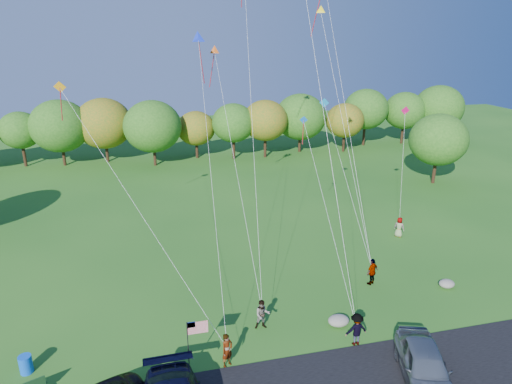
% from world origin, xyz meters
% --- Properties ---
extents(ground, '(140.00, 140.00, 0.00)m').
position_xyz_m(ground, '(0.00, 0.00, 0.00)').
color(ground, '#235E1A').
rests_on(ground, ground).
extents(treeline, '(75.05, 27.83, 8.14)m').
position_xyz_m(treeline, '(1.48, 36.60, 4.74)').
color(treeline, '#3B2415').
rests_on(treeline, ground).
extents(minivan_silver, '(3.56, 5.45, 1.73)m').
position_xyz_m(minivan_silver, '(5.90, -4.08, 0.92)').
color(minivan_silver, gray).
rests_on(minivan_silver, asphalt_lane).
extents(flyer_a, '(0.77, 0.72, 1.77)m').
position_xyz_m(flyer_a, '(-2.66, -0.80, 0.88)').
color(flyer_a, '#4C4C59').
rests_on(flyer_a, ground).
extents(flyer_b, '(0.89, 0.73, 1.71)m').
position_xyz_m(flyer_b, '(-0.26, 1.68, 0.85)').
color(flyer_b, '#4C4C59').
rests_on(flyer_b, ground).
extents(flyer_c, '(1.18, 0.70, 1.79)m').
position_xyz_m(flyer_c, '(4.09, -0.80, 0.90)').
color(flyer_c, '#4C4C59').
rests_on(flyer_c, ground).
extents(flyer_d, '(1.14, 0.88, 1.80)m').
position_xyz_m(flyer_d, '(7.71, 4.48, 0.90)').
color(flyer_d, '#4C4C59').
rests_on(flyer_d, ground).
extents(flyer_e, '(0.91, 0.93, 1.62)m').
position_xyz_m(flyer_e, '(13.20, 10.59, 0.81)').
color(flyer_e, '#4C4C59').
rests_on(flyer_e, ground).
extents(trash_barrel, '(0.60, 0.60, 0.90)m').
position_xyz_m(trash_barrel, '(-12.03, 1.02, 0.45)').
color(trash_barrel, blue).
rests_on(trash_barrel, ground).
extents(flag_assembly, '(1.00, 0.65, 2.71)m').
position_xyz_m(flag_assembly, '(-4.19, -0.70, 2.05)').
color(flag_assembly, black).
rests_on(flag_assembly, ground).
extents(boulder_near, '(1.19, 0.93, 0.60)m').
position_xyz_m(boulder_near, '(3.88, 0.91, 0.30)').
color(boulder_near, gray).
rests_on(boulder_near, ground).
extents(boulder_far, '(1.00, 0.84, 0.52)m').
position_xyz_m(boulder_far, '(12.16, 2.97, 0.26)').
color(boulder_far, gray).
rests_on(boulder_far, ground).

